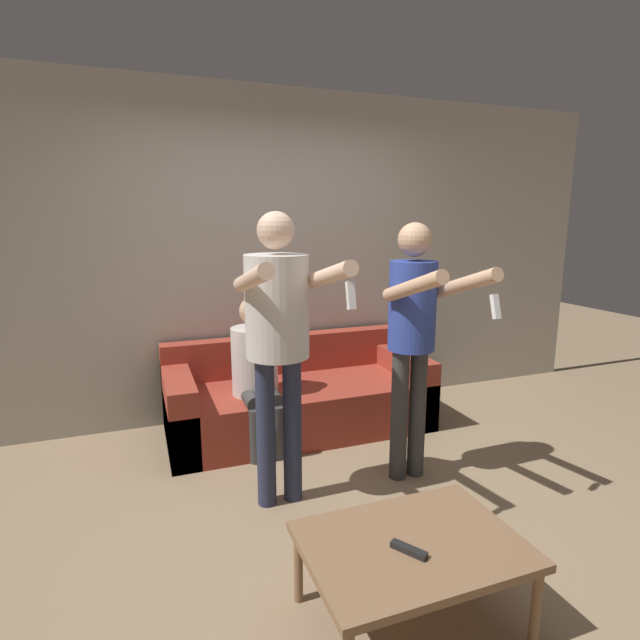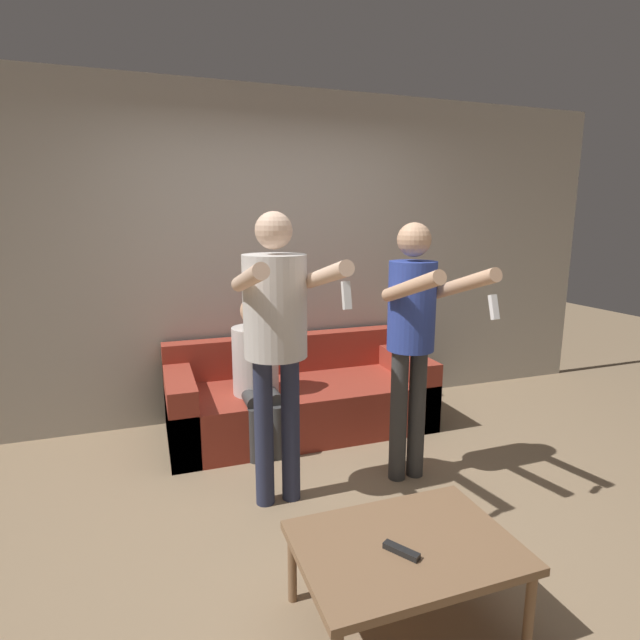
{
  "view_description": "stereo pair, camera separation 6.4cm",
  "coord_description": "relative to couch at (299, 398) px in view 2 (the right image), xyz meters",
  "views": [
    {
      "loc": [
        -1.07,
        -2.29,
        1.66
      ],
      "look_at": [
        0.08,
        0.82,
        0.99
      ],
      "focal_mm": 28.0,
      "sensor_mm": 36.0,
      "label": 1
    },
    {
      "loc": [
        -1.01,
        -2.31,
        1.66
      ],
      "look_at": [
        0.08,
        0.82,
        0.99
      ],
      "focal_mm": 28.0,
      "sensor_mm": 36.0,
      "label": 2
    }
  ],
  "objects": [
    {
      "name": "wall_back",
      "position": [
        -0.08,
        0.47,
        1.1
      ],
      "size": [
        6.4,
        0.06,
        2.7
      ],
      "color": "#B7B2A8",
      "rests_on": "ground_plane"
    },
    {
      "name": "couch",
      "position": [
        0.0,
        0.0,
        0.0
      ],
      "size": [
        2.05,
        0.87,
        0.7
      ],
      "color": "#9E3828",
      "rests_on": "ground_plane"
    },
    {
      "name": "person_standing_left",
      "position": [
        -0.43,
        -1.0,
        0.84
      ],
      "size": [
        0.48,
        0.76,
        1.7
      ],
      "color": "#282D47",
      "rests_on": "ground_plane"
    },
    {
      "name": "coffee_table",
      "position": [
        -0.17,
        -2.06,
        0.09
      ],
      "size": [
        0.88,
        0.63,
        0.38
      ],
      "color": "#846042",
      "rests_on": "ground_plane"
    },
    {
      "name": "ground_plane",
      "position": [
        -0.08,
        -1.33,
        -0.25
      ],
      "size": [
        14.0,
        14.0,
        0.0
      ],
      "primitive_type": "plane",
      "color": "#937A5B"
    },
    {
      "name": "remote_on_table",
      "position": [
        -0.22,
        -2.11,
        0.14
      ],
      "size": [
        0.11,
        0.15,
        0.02
      ],
      "color": "black",
      "rests_on": "coffee_table"
    },
    {
      "name": "person_standing_right",
      "position": [
        0.43,
        -1.01,
        0.77
      ],
      "size": [
        0.41,
        0.73,
        1.64
      ],
      "color": "#383838",
      "rests_on": "ground_plane"
    },
    {
      "name": "person_seated",
      "position": [
        -0.37,
        -0.18,
        0.36
      ],
      "size": [
        0.34,
        0.54,
        1.11
      ],
      "color": "#383838",
      "rests_on": "ground_plane"
    }
  ]
}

